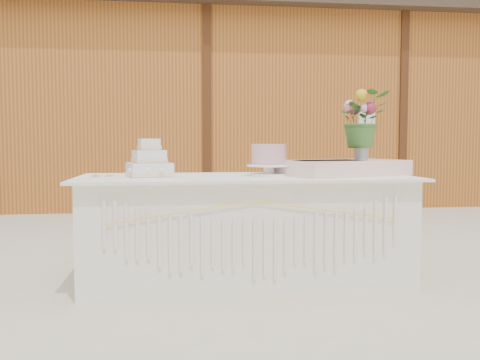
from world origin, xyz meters
name	(u,v)px	position (x,y,z in m)	size (l,w,h in m)	color
ground	(245,280)	(0.00, 0.00, 0.00)	(80.00, 80.00, 0.00)	beige
barn	(199,106)	(-0.01, 5.99, 1.68)	(12.60, 4.60, 3.30)	#AE6224
cake_table	(245,228)	(0.00, 0.00, 0.39)	(2.40, 1.00, 0.77)	white
wedding_cake	(149,164)	(-0.69, 0.01, 0.86)	(0.36, 0.36, 0.27)	white
pink_cake_stand	(269,158)	(0.17, 0.00, 0.90)	(0.32, 0.32, 0.23)	white
satin_runner	(342,168)	(0.72, -0.01, 0.83)	(0.90, 0.52, 0.11)	#FFD2CD
flower_vase	(361,150)	(0.89, 0.06, 0.95)	(0.10, 0.10, 0.14)	#AEAEB3
bouquet	(362,113)	(0.89, 0.06, 1.24)	(0.38, 0.33, 0.43)	#3C6B2B
loose_flowers	(102,175)	(-1.03, 0.13, 0.78)	(0.13, 0.31, 0.02)	#CE7D96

